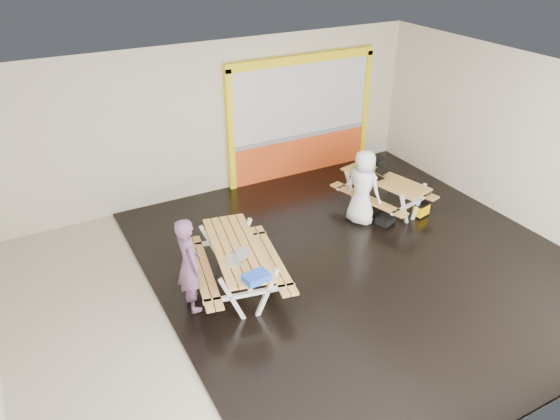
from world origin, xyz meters
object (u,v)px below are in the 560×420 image
person_left (189,264)px  person_right (363,188)px  blue_pouch (256,277)px  fluke_bag (421,210)px  dark_case (385,220)px  picnic_table_right (384,186)px  backpack (378,165)px  laptop_right (378,175)px  toolbox (364,165)px  picnic_table_left (237,257)px  laptop_left (237,258)px

person_left → person_right: person_left is taller
blue_pouch → fluke_bag: size_ratio=0.99×
dark_case → fluke_bag: 0.88m
picnic_table_right → backpack: backpack is taller
picnic_table_right → dark_case: bearing=-121.4°
backpack → dark_case: (-0.71, -1.29, -0.60)m
backpack → dark_case: backpack is taller
laptop_right → dark_case: laptop_right is taller
toolbox → dark_case: size_ratio=1.02×
picnic_table_left → laptop_right: (3.90, 1.23, 0.17)m
backpack → person_right: bearing=-139.4°
person_right → fluke_bag: person_right is taller
toolbox → laptop_left: bearing=-152.6°
person_left → dark_case: (4.56, 0.71, -0.79)m
toolbox → dark_case: 1.44m
laptop_left → fluke_bag: laptop_left is taller
person_left → blue_pouch: (0.78, -0.84, 0.02)m
person_right → dark_case: size_ratio=4.37×
person_right → toolbox: size_ratio=4.29×
fluke_bag → person_right: bearing=160.1°
blue_pouch → laptop_right: bearing=29.0°
laptop_left → fluke_bag: 4.81m
laptop_left → person_right: bearing=20.1°
laptop_right → toolbox: (0.02, 0.52, 0.03)m
picnic_table_left → toolbox: 4.30m
picnic_table_left → laptop_left: (-0.15, -0.36, 0.26)m
laptop_right → toolbox: bearing=88.1°
toolbox → fluke_bag: size_ratio=0.98×
person_right → dark_case: (0.40, -0.34, -0.71)m
person_right → blue_pouch: (-3.38, -1.89, 0.10)m
laptop_left → dark_case: bearing=13.4°
laptop_left → toolbox: 4.58m
blue_pouch → backpack: (4.49, 2.84, -0.21)m
picnic_table_left → dark_case: picnic_table_left is taller
person_right → dark_case: person_right is taller
laptop_left → picnic_table_right: bearing=19.3°
picnic_table_left → blue_pouch: blue_pouch is taller
picnic_table_right → blue_pouch: bearing=-153.0°
blue_pouch → backpack: 5.32m
picnic_table_left → laptop_left: size_ratio=5.48×
toolbox → person_right: bearing=-127.1°
blue_pouch → dark_case: blue_pouch is taller
picnic_table_left → fluke_bag: 4.58m
dark_case → blue_pouch: bearing=-157.8°
person_left → dark_case: person_left is taller
laptop_right → fluke_bag: (0.63, -0.80, -0.65)m
backpack → blue_pouch: bearing=-147.7°
picnic_table_right → laptop_right: laptop_right is taller
toolbox → laptop_right: bearing=-91.9°
laptop_left → dark_case: 4.00m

